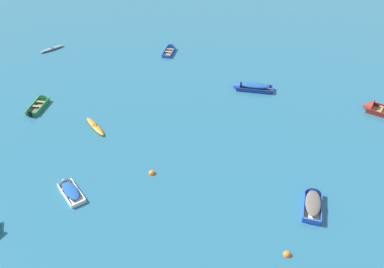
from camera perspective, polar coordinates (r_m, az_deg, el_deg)
The scene contains 10 objects.
rowboat_blue_far_left at distance 45.23m, azimuth -3.23°, elevation 12.41°, with size 1.15×3.03×0.92m.
rowboat_green_outer_left at distance 37.32m, azimuth -21.39°, elevation 4.39°, with size 1.04×3.21×0.94m.
kayak_orange_outer_right at distance 32.63m, azimuth -14.14°, elevation 1.11°, with size 2.53×2.59×0.30m.
kayak_grey_midfield_right at distance 48.08m, azimuth -19.96°, elevation 11.77°, with size 2.17×2.71×0.29m.
rowboat_white_center at distance 27.26m, azimuth -17.82°, elevation -7.56°, with size 2.64×2.67×0.90m.
rowboat_deep_blue_back_row_right at distance 37.41m, azimuth 8.28°, elevation 6.98°, with size 3.91×1.43×1.10m.
rowboat_maroon_cluster_outer at distance 37.38m, azimuth 25.67°, elevation 3.30°, with size 4.52×3.24×1.42m.
rowboat_blue_foreground_center at distance 26.29m, azimuth 17.43°, elevation -9.21°, with size 1.51×3.20×1.04m.
mooring_buoy_far_field at distance 23.34m, azimuth 13.85°, elevation -16.93°, with size 0.44×0.44×0.44m, color orange.
mooring_buoy_trailing at distance 27.47m, azimuth -5.94°, elevation -5.82°, with size 0.47×0.47×0.47m, color orange.
Camera 1 is at (3.45, -1.83, 18.26)m, focal length 36.08 mm.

